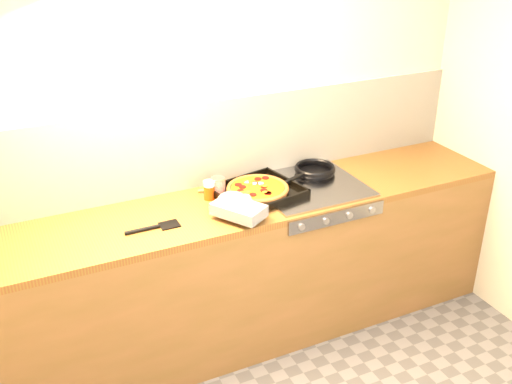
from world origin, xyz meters
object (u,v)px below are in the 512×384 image
pizza_on_tray (251,195)px  tomato_can (218,187)px  frying_pan (314,170)px  juice_glass (209,190)px

pizza_on_tray → tomato_can: (-0.14, 0.15, 0.01)m
pizza_on_tray → frying_pan: (0.49, 0.16, -0.01)m
tomato_can → juice_glass: tomato_can is taller
pizza_on_tray → juice_glass: juice_glass is taller
tomato_can → juice_glass: 0.06m
tomato_can → pizza_on_tray: bearing=-47.5°
tomato_can → juice_glass: (-0.06, -0.01, -0.00)m
pizza_on_tray → juice_glass: size_ratio=5.59×
juice_glass → pizza_on_tray: bearing=-35.3°
frying_pan → tomato_can: tomato_can is taller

